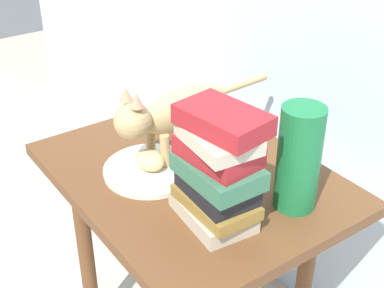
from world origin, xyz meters
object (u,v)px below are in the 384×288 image
object	(u,v)px
side_table	(192,202)
book_stack	(218,169)
candle_jar	(239,125)
cat	(175,112)
green_vase	(299,158)
bread_roll	(150,160)
plate	(151,170)

from	to	relation	value
side_table	book_stack	bearing A→B (deg)	-19.63
candle_jar	cat	bearing A→B (deg)	-92.78
cat	book_stack	bearing A→B (deg)	-14.71
green_vase	candle_jar	xyz separation A→B (m)	(-0.31, 0.09, -0.08)
green_vase	book_stack	bearing A→B (deg)	-108.42
candle_jar	book_stack	bearing A→B (deg)	-47.06
bread_roll	green_vase	size ratio (longest dim) A/B	0.33
plate	book_stack	bearing A→B (deg)	4.23
plate	candle_jar	distance (m)	0.29
plate	candle_jar	xyz separation A→B (m)	(-0.01, 0.29, 0.03)
plate	candle_jar	world-z (taller)	candle_jar
cat	candle_jar	bearing A→B (deg)	87.22
cat	green_vase	bearing A→B (deg)	18.63
green_vase	candle_jar	world-z (taller)	green_vase
side_table	bread_roll	bearing A→B (deg)	-121.15
cat	side_table	bearing A→B (deg)	-2.31
side_table	cat	distance (m)	0.24
cat	book_stack	xyz separation A→B (m)	(0.26, -0.07, -0.00)
bread_roll	candle_jar	distance (m)	0.29
cat	candle_jar	size ratio (longest dim) A/B	5.64
side_table	bread_roll	xyz separation A→B (m)	(-0.05, -0.09, 0.13)
plate	green_vase	size ratio (longest dim) A/B	0.97
side_table	plate	size ratio (longest dim) A/B	3.14
side_table	plate	world-z (taller)	plate
cat	book_stack	distance (m)	0.27
side_table	green_vase	size ratio (longest dim) A/B	3.03
side_table	cat	world-z (taller)	cat
plate	book_stack	distance (m)	0.27
green_vase	cat	bearing A→B (deg)	-161.37
plate	book_stack	world-z (taller)	book_stack
plate	candle_jar	size ratio (longest dim) A/B	2.76
cat	green_vase	xyz separation A→B (m)	(0.32, 0.11, -0.01)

